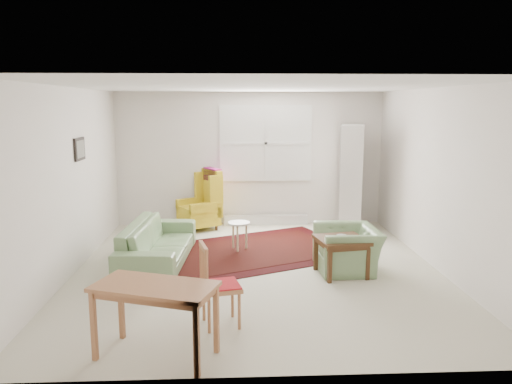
{
  "coord_description": "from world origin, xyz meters",
  "views": [
    {
      "loc": [
        -0.33,
        -6.62,
        2.27
      ],
      "look_at": [
        0.0,
        0.3,
        1.05
      ],
      "focal_mm": 35.0,
      "sensor_mm": 36.0,
      "label": 1
    }
  ],
  "objects_px": {
    "cabinet": "(351,178)",
    "desk": "(156,321)",
    "sofa": "(158,235)",
    "armchair": "(347,245)",
    "coffee_table": "(341,256)",
    "desk_chair": "(221,285)",
    "stool": "(239,236)",
    "wingback_chair": "(198,199)"
  },
  "relations": [
    {
      "from": "cabinet",
      "to": "desk",
      "type": "distance_m",
      "value": 5.42
    },
    {
      "from": "sofa",
      "to": "armchair",
      "type": "distance_m",
      "value": 2.7
    },
    {
      "from": "armchair",
      "to": "cabinet",
      "type": "bearing_deg",
      "value": 164.37
    },
    {
      "from": "sofa",
      "to": "coffee_table",
      "type": "relative_size",
      "value": 3.27
    },
    {
      "from": "coffee_table",
      "to": "desk",
      "type": "height_order",
      "value": "desk"
    },
    {
      "from": "armchair",
      "to": "desk_chair",
      "type": "relative_size",
      "value": 1.05
    },
    {
      "from": "desk",
      "to": "cabinet",
      "type": "bearing_deg",
      "value": 58.02
    },
    {
      "from": "armchair",
      "to": "stool",
      "type": "relative_size",
      "value": 1.99
    },
    {
      "from": "desk_chair",
      "to": "coffee_table",
      "type": "bearing_deg",
      "value": -59.81
    },
    {
      "from": "stool",
      "to": "sofa",
      "type": "bearing_deg",
      "value": -153.94
    },
    {
      "from": "coffee_table",
      "to": "cabinet",
      "type": "xyz_separation_m",
      "value": [
        0.7,
        2.46,
        0.7
      ]
    },
    {
      "from": "sofa",
      "to": "stool",
      "type": "relative_size",
      "value": 4.44
    },
    {
      "from": "armchair",
      "to": "cabinet",
      "type": "relative_size",
      "value": 0.48
    },
    {
      "from": "cabinet",
      "to": "desk_chair",
      "type": "xyz_separation_m",
      "value": [
        -2.28,
        -3.94,
        -0.52
      ]
    },
    {
      "from": "armchair",
      "to": "stool",
      "type": "height_order",
      "value": "armchair"
    },
    {
      "from": "coffee_table",
      "to": "sofa",
      "type": "bearing_deg",
      "value": 165.97
    },
    {
      "from": "sofa",
      "to": "desk_chair",
      "type": "distance_m",
      "value": 2.31
    },
    {
      "from": "armchair",
      "to": "desk",
      "type": "distance_m",
      "value": 3.25
    },
    {
      "from": "desk",
      "to": "sofa",
      "type": "bearing_deg",
      "value": 97.86
    },
    {
      "from": "cabinet",
      "to": "coffee_table",
      "type": "bearing_deg",
      "value": -92.29
    },
    {
      "from": "sofa",
      "to": "cabinet",
      "type": "distance_m",
      "value": 3.76
    },
    {
      "from": "coffee_table",
      "to": "stool",
      "type": "bearing_deg",
      "value": 138.28
    },
    {
      "from": "coffee_table",
      "to": "desk_chair",
      "type": "bearing_deg",
      "value": -136.89
    },
    {
      "from": "wingback_chair",
      "to": "desk",
      "type": "distance_m",
      "value": 4.71
    },
    {
      "from": "coffee_table",
      "to": "armchair",
      "type": "bearing_deg",
      "value": 57.66
    },
    {
      "from": "sofa",
      "to": "desk_chair",
      "type": "height_order",
      "value": "desk_chair"
    },
    {
      "from": "desk",
      "to": "coffee_table",
      "type": "bearing_deg",
      "value": 44.4
    },
    {
      "from": "armchair",
      "to": "stool",
      "type": "xyz_separation_m",
      "value": [
        -1.49,
        1.0,
        -0.13
      ]
    },
    {
      "from": "sofa",
      "to": "coffee_table",
      "type": "bearing_deg",
      "value": -100.19
    },
    {
      "from": "wingback_chair",
      "to": "stool",
      "type": "distance_m",
      "value": 1.59
    },
    {
      "from": "armchair",
      "to": "cabinet",
      "type": "xyz_separation_m",
      "value": [
        0.57,
        2.26,
        0.6
      ]
    },
    {
      "from": "cabinet",
      "to": "desk_chair",
      "type": "bearing_deg",
      "value": -106.44
    },
    {
      "from": "armchair",
      "to": "wingback_chair",
      "type": "distance_m",
      "value": 3.25
    },
    {
      "from": "wingback_chair",
      "to": "coffee_table",
      "type": "bearing_deg",
      "value": 8.44
    },
    {
      "from": "wingback_chair",
      "to": "cabinet",
      "type": "height_order",
      "value": "cabinet"
    },
    {
      "from": "cabinet",
      "to": "sofa",
      "type": "bearing_deg",
      "value": -136.84
    },
    {
      "from": "wingback_chair",
      "to": "stool",
      "type": "relative_size",
      "value": 2.42
    },
    {
      "from": "armchair",
      "to": "coffee_table",
      "type": "distance_m",
      "value": 0.27
    },
    {
      "from": "sofa",
      "to": "armchair",
      "type": "xyz_separation_m",
      "value": [
        2.66,
        -0.42,
        -0.06
      ]
    },
    {
      "from": "coffee_table",
      "to": "desk",
      "type": "xyz_separation_m",
      "value": [
        -2.15,
        -2.11,
        0.09
      ]
    },
    {
      "from": "desk_chair",
      "to": "desk",
      "type": "bearing_deg",
      "value": 124.74
    },
    {
      "from": "sofa",
      "to": "coffee_table",
      "type": "height_order",
      "value": "sofa"
    }
  ]
}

